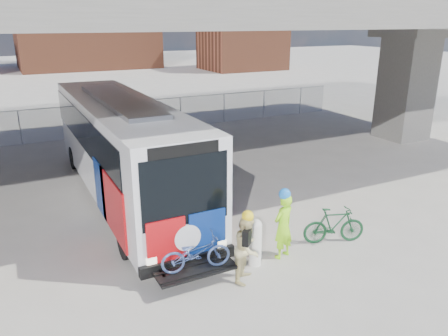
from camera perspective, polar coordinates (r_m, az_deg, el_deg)
ground at (r=15.21m, az=-2.95°, el=-5.46°), size 160.00×160.00×0.00m
bus at (r=16.08m, az=-13.19°, el=3.39°), size 2.67×12.97×3.69m
overpass at (r=17.62m, az=-8.99°, el=19.54°), size 40.00×16.00×7.95m
chainlink_fence at (r=25.78m, az=-14.10°, el=7.40°), size 30.00×0.06×30.00m
brick_buildings at (r=61.32m, az=-21.56°, el=16.69°), size 54.00×22.00×12.00m
bollard at (r=11.71m, az=4.12°, el=-9.43°), size 0.34×0.34×1.31m
cyclist_hivis at (r=12.02m, az=7.75°, el=-7.33°), size 0.77×0.62×2.03m
cyclist_tan at (r=10.98m, az=3.05°, el=-10.34°), size 1.05×1.05×1.89m
bike_parked at (r=13.23m, az=14.18°, el=-7.27°), size 1.90×1.10×1.10m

